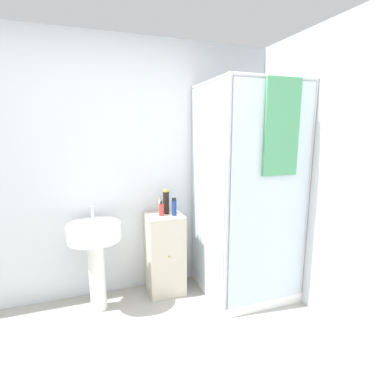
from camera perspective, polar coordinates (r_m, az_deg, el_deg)
The scene contains 8 objects.
wall_back at distance 3.03m, azimuth -15.28°, elevation 3.94°, with size 6.40×0.06×2.50m, color silver.
shower_enclosure at distance 3.02m, azimuth 9.82°, elevation -8.49°, with size 0.84×0.87×2.07m.
vanity_cabinet at distance 3.12m, azimuth -5.23°, elevation -11.55°, with size 0.35×0.38×0.82m.
sink at distance 2.86m, azimuth -17.98°, elevation -9.62°, with size 0.46×0.46×0.96m.
soap_dispenser at distance 2.93m, azimuth -5.89°, elevation -3.35°, with size 0.05×0.05×0.15m.
shampoo_bottle_tall_black at distance 2.98m, azimuth -4.96°, elevation -1.89°, with size 0.06×0.06×0.25m.
shampoo_bottle_blue at distance 2.92m, azimuth -3.43°, elevation -2.87°, with size 0.05×0.05×0.18m.
lotion_bottle_white at distance 3.05m, azimuth -6.03°, elevation -2.38°, with size 0.05×0.05×0.19m.
Camera 1 is at (-0.23, -1.29, 1.63)m, focal length 28.00 mm.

